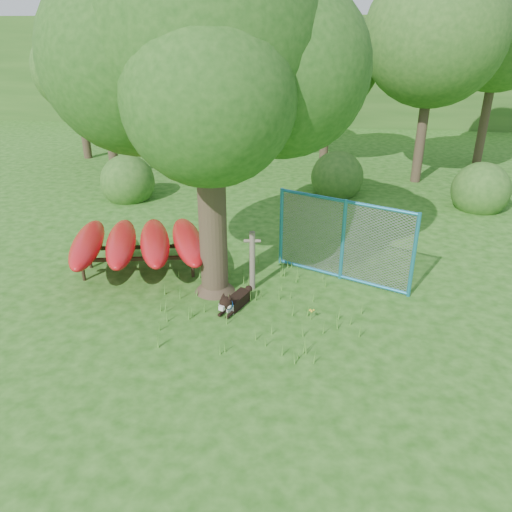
# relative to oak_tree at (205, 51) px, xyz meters

# --- Properties ---
(ground) EXTENTS (80.00, 80.00, 0.00)m
(ground) POSITION_rel_oak_tree_xyz_m (0.78, -1.46, -4.90)
(ground) COLOR #1C4F0F
(ground) RESTS_ON ground
(oak_tree) EXTENTS (6.00, 5.28, 7.35)m
(oak_tree) POSITION_rel_oak_tree_xyz_m (0.00, 0.00, 0.00)
(oak_tree) COLOR #382B1E
(oak_tree) RESTS_ON ground
(wooden_post) EXTENTS (0.37, 0.14, 1.36)m
(wooden_post) POSITION_rel_oak_tree_xyz_m (0.84, 0.18, -4.19)
(wooden_post) COLOR #655B4C
(wooden_post) RESTS_ON ground
(kayak_rack) EXTENTS (3.81, 3.40, 1.00)m
(kayak_rack) POSITION_rel_oak_tree_xyz_m (-1.91, 0.65, -4.14)
(kayak_rack) COLOR black
(kayak_rack) RESTS_ON ground
(husky_dog) EXTENTS (0.59, 1.06, 0.50)m
(husky_dog) POSITION_rel_oak_tree_xyz_m (0.58, -0.76, -4.73)
(husky_dog) COLOR black
(husky_dog) RESTS_ON ground
(fence_section) EXTENTS (3.00, 1.44, 3.18)m
(fence_section) POSITION_rel_oak_tree_xyz_m (2.78, 0.94, -3.95)
(fence_section) COLOR teal
(fence_section) RESTS_ON ground
(wildflower_clump) EXTENTS (0.11, 0.12, 0.24)m
(wildflower_clump) POSITION_rel_oak_tree_xyz_m (2.17, -0.98, -4.71)
(wildflower_clump) COLOR #4E8C2D
(wildflower_clump) RESTS_ON ground
(bg_tree_a) EXTENTS (4.40, 4.40, 6.70)m
(bg_tree_a) POSITION_rel_oak_tree_xyz_m (-5.72, 8.54, -0.42)
(bg_tree_a) COLOR #382B1E
(bg_tree_a) RESTS_ON ground
(bg_tree_b) EXTENTS (5.20, 5.20, 8.22)m
(bg_tree_b) POSITION_rel_oak_tree_xyz_m (-2.22, 10.54, 0.71)
(bg_tree_b) COLOR #382B1E
(bg_tree_b) RESTS_ON ground
(bg_tree_c) EXTENTS (4.00, 4.00, 6.12)m
(bg_tree_c) POSITION_rel_oak_tree_xyz_m (2.28, 11.54, -0.80)
(bg_tree_c) COLOR #382B1E
(bg_tree_c) RESTS_ON ground
(bg_tree_d) EXTENTS (4.80, 4.80, 7.50)m
(bg_tree_d) POSITION_rel_oak_tree_xyz_m (5.78, 9.54, 0.18)
(bg_tree_d) COLOR #382B1E
(bg_tree_d) RESTS_ON ground
(bg_tree_e) EXTENTS (4.60, 4.60, 7.55)m
(bg_tree_e) POSITION_rel_oak_tree_xyz_m (8.78, 12.54, 0.33)
(bg_tree_e) COLOR #382B1E
(bg_tree_e) RESTS_ON ground
(bg_tree_f) EXTENTS (3.60, 3.60, 5.55)m
(bg_tree_f) POSITION_rel_oak_tree_xyz_m (-8.22, 11.54, -1.17)
(bg_tree_f) COLOR #382B1E
(bg_tree_f) RESTS_ON ground
(shrub_left) EXTENTS (1.80, 1.80, 1.80)m
(shrub_left) POSITION_rel_oak_tree_xyz_m (-4.22, 6.04, -4.90)
(shrub_left) COLOR #29561B
(shrub_left) RESTS_ON ground
(shrub_right) EXTENTS (1.80, 1.80, 1.80)m
(shrub_right) POSITION_rel_oak_tree_xyz_m (7.28, 6.54, -4.90)
(shrub_right) COLOR #29561B
(shrub_right) RESTS_ON ground
(shrub_mid) EXTENTS (1.80, 1.80, 1.80)m
(shrub_mid) POSITION_rel_oak_tree_xyz_m (2.78, 7.54, -4.90)
(shrub_mid) COLOR #29561B
(shrub_mid) RESTS_ON ground
(wooded_hillside) EXTENTS (80.00, 12.00, 6.00)m
(wooded_hillside) POSITION_rel_oak_tree_xyz_m (0.78, 26.54, -1.90)
(wooded_hillside) COLOR #29561B
(wooded_hillside) RESTS_ON ground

